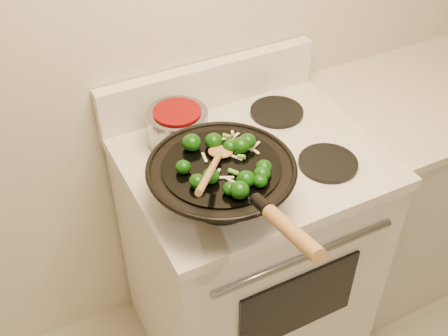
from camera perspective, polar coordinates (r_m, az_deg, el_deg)
name	(u,v)px	position (r m, az deg, el deg)	size (l,w,h in m)	color
stove	(247,249)	(2.05, 2.38, -8.25)	(0.78, 0.67, 1.08)	white
counter_unit	(410,182)	(2.45, 18.36, -1.35)	(0.87, 0.62, 0.91)	silver
wok	(222,182)	(1.52, -0.18, -1.41)	(0.41, 0.67, 0.27)	black
stirfry	(229,162)	(1.47, 0.49, 0.58)	(0.26, 0.28, 0.05)	#0D3B09
wooden_spoon	(215,163)	(1.43, -0.94, 0.55)	(0.22, 0.27, 0.12)	olive
saucepan	(178,126)	(1.74, -4.67, 4.27)	(0.19, 0.30, 0.11)	gray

